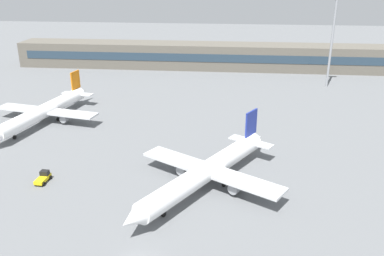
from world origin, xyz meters
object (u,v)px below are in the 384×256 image
object	(u,v)px
baggage_tug_yellow	(43,177)
airplane_near	(206,172)
airplane_mid	(44,112)
floodlight_tower_west	(333,36)

from	to	relation	value
baggage_tug_yellow	airplane_near	bearing A→B (deg)	1.82
baggage_tug_yellow	airplane_mid	bearing A→B (deg)	113.97
airplane_mid	baggage_tug_yellow	distance (m)	30.64
baggage_tug_yellow	floodlight_tower_west	xyz separation A→B (m)	(61.37, 67.69, 14.97)
floodlight_tower_west	airplane_mid	bearing A→B (deg)	-151.69
baggage_tug_yellow	floodlight_tower_west	size ratio (longest dim) A/B	0.13
airplane_near	floodlight_tower_west	bearing A→B (deg)	63.57
airplane_mid	airplane_near	bearing A→B (deg)	-33.68
airplane_near	floodlight_tower_west	world-z (taller)	floodlight_tower_west
airplane_mid	floodlight_tower_west	bearing A→B (deg)	28.31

